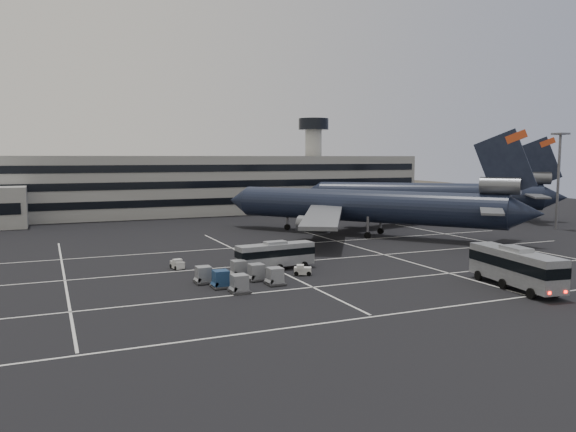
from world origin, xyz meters
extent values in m
plane|color=black|center=(0.00, 0.00, 0.00)|extent=(260.00, 260.00, 0.00)
cube|color=silver|center=(0.00, -22.00, 0.01)|extent=(90.00, 0.25, 0.01)
cube|color=silver|center=(0.00, -10.00, 0.01)|extent=(90.00, 0.25, 0.01)
cube|color=silver|center=(0.00, 4.00, 0.01)|extent=(90.00, 0.25, 0.01)
cube|color=silver|center=(0.00, 18.00, 0.01)|extent=(90.00, 0.25, 0.01)
cube|color=silver|center=(-30.00, 6.00, 0.01)|extent=(0.25, 55.00, 0.01)
cube|color=silver|center=(-6.00, 6.00, 0.01)|extent=(0.25, 55.00, 0.01)
cube|color=silver|center=(12.00, 6.00, 0.01)|extent=(0.25, 55.00, 0.01)
cube|color=silver|center=(34.00, 6.00, 0.01)|extent=(0.25, 55.00, 0.01)
cube|color=gray|center=(0.00, 72.00, 7.00)|extent=(120.00, 18.00, 14.00)
cube|color=black|center=(0.00, 62.95, 3.50)|extent=(118.00, 0.20, 1.60)
cube|color=black|center=(0.00, 62.95, 7.50)|extent=(118.00, 0.20, 1.60)
cube|color=black|center=(0.00, 62.95, 11.20)|extent=(118.00, 0.20, 1.60)
cylinder|color=gray|center=(35.00, 74.00, 11.00)|extent=(4.40, 4.40, 22.00)
cylinder|color=black|center=(35.00, 74.00, 22.50)|extent=(8.00, 8.00, 3.00)
ellipsoid|color=#38332B|center=(30.00, 170.00, -13.50)|extent=(252.00, 180.00, 44.00)
ellipsoid|color=#38332B|center=(110.00, 170.00, -9.00)|extent=(168.00, 120.00, 24.00)
cylinder|color=slate|center=(58.00, 15.00, 9.00)|extent=(0.50, 0.50, 18.00)
cube|color=slate|center=(58.00, 15.00, 18.10)|extent=(2.40, 2.40, 0.35)
cylinder|color=black|center=(19.54, 22.08, 5.20)|extent=(33.64, 41.51, 5.60)
cone|color=black|center=(3.60, 42.87, 5.20)|extent=(7.18, 6.98, 5.60)
cone|color=black|center=(35.66, 1.04, 5.20)|extent=(7.04, 7.03, 5.04)
cube|color=black|center=(33.53, 3.82, 12.60)|extent=(6.16, 7.82, 10.97)
cube|color=#D4471C|center=(34.44, 2.63, 16.80)|extent=(2.40, 2.90, 2.24)
cylinder|color=#595B60|center=(33.22, 4.22, 9.30)|extent=(5.79, 6.40, 2.70)
cube|color=slate|center=(29.59, 2.06, 5.80)|extent=(7.31, 7.78, 0.87)
cube|color=slate|center=(36.25, 7.17, 5.80)|extent=(8.15, 6.12, 0.87)
cube|color=slate|center=(8.40, 16.06, 4.40)|extent=(15.92, 21.74, 1.75)
cylinder|color=#595B60|center=(8.96, 20.27, 2.70)|extent=(5.49, 6.01, 2.70)
cube|color=slate|center=(28.24, 31.27, 4.40)|extent=(22.67, 11.17, 1.75)
cylinder|color=#595B60|center=(24.04, 31.82, 2.70)|extent=(5.49, 6.01, 2.70)
cylinder|color=slate|center=(10.20, 34.27, 2.20)|extent=(0.44, 0.44, 3.00)
cylinder|color=black|center=(10.20, 34.27, 0.55)|extent=(1.07, 1.18, 1.10)
cylinder|color=slate|center=(18.22, 18.54, 2.20)|extent=(0.44, 0.44, 3.00)
cylinder|color=black|center=(18.22, 18.54, 0.55)|extent=(1.07, 1.18, 1.10)
cylinder|color=slate|center=(23.29, 22.44, 2.20)|extent=(0.44, 0.44, 3.00)
cylinder|color=black|center=(23.29, 22.44, 0.55)|extent=(1.07, 1.18, 1.10)
cylinder|color=black|center=(46.59, 40.03, 5.20)|extent=(41.61, 33.50, 5.60)
cone|color=black|center=(25.73, 55.88, 5.20)|extent=(6.97, 7.18, 5.60)
cone|color=black|center=(67.69, 24.00, 5.20)|extent=(7.03, 7.04, 5.04)
cube|color=black|center=(64.91, 26.11, 12.60)|extent=(7.84, 6.13, 10.97)
cube|color=#D4471C|center=(66.10, 25.21, 16.80)|extent=(2.91, 2.39, 2.24)
cylinder|color=#595B60|center=(64.51, 26.42, 9.30)|extent=(6.41, 5.78, 2.70)
cube|color=slate|center=(61.57, 23.38, 5.80)|extent=(6.09, 8.15, 0.87)
cube|color=slate|center=(66.65, 30.06, 5.80)|extent=(7.77, 7.33, 0.87)
cylinder|color=slate|center=(46.59, 40.03, 2.20)|extent=(0.44, 0.44, 3.00)
cylinder|color=black|center=(46.59, 40.03, 0.55)|extent=(1.18, 1.06, 1.10)
cube|color=gray|center=(13.30, -18.79, 2.32)|extent=(4.56, 12.70, 3.39)
cube|color=black|center=(13.30, -18.79, 2.72)|extent=(4.63, 12.77, 1.07)
cube|color=gray|center=(13.30, -18.79, 4.21)|extent=(2.27, 3.61, 0.40)
cylinder|color=black|center=(11.28, -22.90, 0.54)|extent=(0.51, 1.12, 1.08)
cylinder|color=black|center=(14.08, -23.30, 0.54)|extent=(0.51, 1.12, 1.08)
cylinder|color=black|center=(11.90, -18.59, 0.54)|extent=(0.51, 1.12, 1.08)
cylinder|color=black|center=(14.69, -19.00, 0.54)|extent=(0.51, 1.12, 1.08)
cylinder|color=black|center=(12.52, -14.29, 0.54)|extent=(0.51, 1.12, 1.08)
cylinder|color=black|center=(15.31, -14.69, 0.54)|extent=(0.51, 1.12, 1.08)
cube|color=#FF0C05|center=(11.52, -24.83, 1.02)|extent=(0.29, 0.13, 0.25)
cube|color=#FF0C05|center=(13.30, -25.09, 1.02)|extent=(0.29, 0.13, 0.25)
cube|color=gray|center=(-6.04, 0.38, 1.83)|extent=(10.00, 3.09, 2.69)
cube|color=black|center=(-6.04, 0.38, 2.16)|extent=(10.07, 3.16, 0.85)
cube|color=gray|center=(-6.04, 0.38, 3.34)|extent=(2.80, 1.66, 0.31)
cylinder|color=black|center=(-2.51, -0.43, 0.43)|extent=(0.88, 0.36, 0.86)
cylinder|color=black|center=(-2.71, 1.80, 0.43)|extent=(0.88, 0.36, 0.86)
cylinder|color=black|center=(-5.94, -0.74, 0.43)|extent=(0.88, 0.36, 0.86)
cylinder|color=black|center=(-6.14, 1.49, 0.43)|extent=(0.88, 0.36, 0.86)
cylinder|color=black|center=(-9.37, -1.04, 0.43)|extent=(0.88, 0.36, 0.86)
cylinder|color=black|center=(-9.57, 1.19, 0.43)|extent=(0.88, 0.36, 0.86)
cube|color=silver|center=(-17.01, 5.55, 0.51)|extent=(1.46, 2.20, 0.83)
cube|color=silver|center=(-16.93, 5.09, 1.06)|extent=(1.15, 1.00, 0.46)
cylinder|color=black|center=(-17.38, 4.73, 0.26)|extent=(0.29, 0.55, 0.52)
cylinder|color=black|center=(-16.38, 4.91, 0.26)|extent=(0.29, 0.55, 0.52)
cylinder|color=black|center=(-17.65, 6.19, 0.26)|extent=(0.29, 0.55, 0.52)
cylinder|color=black|center=(-16.65, 6.37, 0.26)|extent=(0.29, 0.55, 0.52)
cube|color=silver|center=(-4.34, -3.88, 0.50)|extent=(2.28, 1.87, 0.82)
cube|color=silver|center=(-3.93, -4.08, 1.05)|extent=(1.18, 1.26, 0.46)
cylinder|color=black|center=(-3.91, -4.65, 0.25)|extent=(0.55, 0.41, 0.51)
cylinder|color=black|center=(-3.46, -3.75, 0.25)|extent=(0.55, 0.41, 0.51)
cylinder|color=black|center=(-5.21, -4.00, 0.25)|extent=(0.55, 0.41, 0.51)
cylinder|color=black|center=(-4.77, -3.10, 0.25)|extent=(0.55, 0.41, 0.51)
cube|color=#2D2D30|center=(-13.87, -9.10, 0.16)|extent=(2.59, 2.76, 0.18)
cylinder|color=black|center=(-13.87, -9.10, 0.10)|extent=(0.10, 0.20, 0.20)
cube|color=gray|center=(-13.87, -9.10, 1.06)|extent=(2.03, 2.03, 1.61)
cube|color=#2D2D30|center=(-9.21, -7.24, 0.16)|extent=(2.59, 2.76, 0.18)
cylinder|color=black|center=(-9.21, -7.24, 0.10)|extent=(0.10, 0.20, 0.20)
cube|color=gray|center=(-9.21, -7.24, 1.06)|extent=(2.03, 2.03, 1.61)
cube|color=#2D2D30|center=(-14.99, -6.30, 0.16)|extent=(2.59, 2.76, 0.18)
cylinder|color=black|center=(-14.99, -6.30, 0.10)|extent=(0.10, 0.20, 0.20)
cube|color=navy|center=(-14.99, -6.30, 1.06)|extent=(2.03, 2.03, 1.61)
cube|color=#2D2D30|center=(-10.32, -4.44, 0.16)|extent=(2.59, 2.76, 0.18)
cylinder|color=black|center=(-10.32, -4.44, 0.10)|extent=(0.10, 0.20, 0.20)
cube|color=gray|center=(-10.32, -4.44, 1.06)|extent=(2.03, 2.03, 1.61)
cube|color=#2D2D30|center=(-16.11, -3.50, 0.16)|extent=(2.59, 2.76, 0.18)
cylinder|color=black|center=(-16.11, -3.50, 0.10)|extent=(0.10, 0.20, 0.20)
cube|color=gray|center=(-16.11, -3.50, 1.06)|extent=(2.03, 2.03, 1.61)
cube|color=#2D2D30|center=(-11.44, -1.64, 0.16)|extent=(2.59, 2.76, 0.18)
cylinder|color=black|center=(-11.44, -1.64, 0.10)|extent=(0.10, 0.20, 0.20)
cube|color=gray|center=(-11.44, -1.64, 1.06)|extent=(2.03, 2.03, 1.61)
camera|label=1|loc=(-31.58, -62.39, 13.72)|focal=35.00mm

